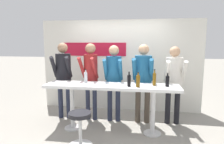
{
  "coord_description": "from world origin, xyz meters",
  "views": [
    {
      "loc": [
        0.64,
        -3.95,
        1.86
      ],
      "look_at": [
        0.0,
        0.09,
        1.25
      ],
      "focal_mm": 32.0,
      "sensor_mm": 36.0,
      "label": 1
    }
  ],
  "objects_px": {
    "person_left": "(91,72)",
    "person_center_right": "(174,77)",
    "person_center_left": "(114,75)",
    "wine_bottle_0": "(138,80)",
    "bar_stool": "(80,124)",
    "person_far_left": "(63,72)",
    "wine_bottle_2": "(86,76)",
    "wine_bottle_3": "(154,78)",
    "tasting_table": "(111,91)",
    "wine_bottle_4": "(167,80)",
    "person_center": "(143,75)",
    "wine_bottle_1": "(129,80)"
  },
  "relations": [
    {
      "from": "person_center_right",
      "to": "wine_bottle_1",
      "type": "distance_m",
      "value": 1.19
    },
    {
      "from": "person_left",
      "to": "person_center_right",
      "type": "distance_m",
      "value": 1.9
    },
    {
      "from": "wine_bottle_4",
      "to": "wine_bottle_1",
      "type": "bearing_deg",
      "value": -171.47
    },
    {
      "from": "person_center_left",
      "to": "wine_bottle_4",
      "type": "height_order",
      "value": "person_center_left"
    },
    {
      "from": "bar_stool",
      "to": "person_center_right",
      "type": "relative_size",
      "value": 0.36
    },
    {
      "from": "tasting_table",
      "to": "wine_bottle_2",
      "type": "relative_size",
      "value": 9.65
    },
    {
      "from": "person_center_left",
      "to": "person_center_right",
      "type": "height_order",
      "value": "person_center_left"
    },
    {
      "from": "person_center_right",
      "to": "wine_bottle_3",
      "type": "bearing_deg",
      "value": -130.99
    },
    {
      "from": "tasting_table",
      "to": "person_center_right",
      "type": "height_order",
      "value": "person_center_right"
    },
    {
      "from": "bar_stool",
      "to": "wine_bottle_3",
      "type": "relative_size",
      "value": 1.93
    },
    {
      "from": "person_far_left",
      "to": "person_center",
      "type": "xyz_separation_m",
      "value": [
        1.91,
        -0.0,
        -0.03
      ]
    },
    {
      "from": "bar_stool",
      "to": "wine_bottle_2",
      "type": "height_order",
      "value": "wine_bottle_2"
    },
    {
      "from": "wine_bottle_4",
      "to": "person_far_left",
      "type": "bearing_deg",
      "value": 166.73
    },
    {
      "from": "wine_bottle_1",
      "to": "person_center_right",
      "type": "bearing_deg",
      "value": 36.79
    },
    {
      "from": "tasting_table",
      "to": "person_left",
      "type": "distance_m",
      "value": 0.86
    },
    {
      "from": "wine_bottle_2",
      "to": "wine_bottle_4",
      "type": "height_order",
      "value": "wine_bottle_2"
    },
    {
      "from": "tasting_table",
      "to": "wine_bottle_4",
      "type": "bearing_deg",
      "value": 0.47
    },
    {
      "from": "person_center_right",
      "to": "wine_bottle_2",
      "type": "distance_m",
      "value": 1.96
    },
    {
      "from": "tasting_table",
      "to": "person_far_left",
      "type": "xyz_separation_m",
      "value": [
        -1.27,
        0.57,
        0.3
      ]
    },
    {
      "from": "tasting_table",
      "to": "person_center",
      "type": "relative_size",
      "value": 1.51
    },
    {
      "from": "person_far_left",
      "to": "wine_bottle_4",
      "type": "xyz_separation_m",
      "value": [
        2.38,
        -0.56,
        -0.03
      ]
    },
    {
      "from": "person_far_left",
      "to": "wine_bottle_4",
      "type": "bearing_deg",
      "value": -20.52
    },
    {
      "from": "bar_stool",
      "to": "person_left",
      "type": "relative_size",
      "value": 0.34
    },
    {
      "from": "person_center_right",
      "to": "wine_bottle_4",
      "type": "height_order",
      "value": "person_center_right"
    },
    {
      "from": "wine_bottle_1",
      "to": "wine_bottle_2",
      "type": "relative_size",
      "value": 1.02
    },
    {
      "from": "tasting_table",
      "to": "bar_stool",
      "type": "distance_m",
      "value": 0.94
    },
    {
      "from": "wine_bottle_0",
      "to": "wine_bottle_2",
      "type": "height_order",
      "value": "wine_bottle_0"
    },
    {
      "from": "person_center_right",
      "to": "wine_bottle_3",
      "type": "height_order",
      "value": "person_center_right"
    },
    {
      "from": "person_far_left",
      "to": "wine_bottle_4",
      "type": "height_order",
      "value": "person_far_left"
    },
    {
      "from": "bar_stool",
      "to": "wine_bottle_2",
      "type": "xyz_separation_m",
      "value": [
        -0.13,
        0.84,
        0.71
      ]
    },
    {
      "from": "tasting_table",
      "to": "person_left",
      "type": "xyz_separation_m",
      "value": [
        -0.58,
        0.56,
        0.3
      ]
    },
    {
      "from": "person_center_right",
      "to": "wine_bottle_1",
      "type": "height_order",
      "value": "person_center_right"
    },
    {
      "from": "person_left",
      "to": "wine_bottle_4",
      "type": "bearing_deg",
      "value": -13.03
    },
    {
      "from": "bar_stool",
      "to": "person_center_left",
      "type": "bearing_deg",
      "value": 71.43
    },
    {
      "from": "tasting_table",
      "to": "person_center",
      "type": "bearing_deg",
      "value": 41.69
    },
    {
      "from": "person_center",
      "to": "wine_bottle_1",
      "type": "xyz_separation_m",
      "value": [
        -0.27,
        -0.67,
        0.01
      ]
    },
    {
      "from": "person_center_right",
      "to": "bar_stool",
      "type": "bearing_deg",
      "value": -144.72
    },
    {
      "from": "person_far_left",
      "to": "wine_bottle_2",
      "type": "xyz_separation_m",
      "value": [
        0.68,
        -0.43,
        -0.02
      ]
    },
    {
      "from": "person_center",
      "to": "wine_bottle_3",
      "type": "bearing_deg",
      "value": -62.89
    },
    {
      "from": "tasting_table",
      "to": "person_center_right",
      "type": "xyz_separation_m",
      "value": [
        1.32,
        0.61,
        0.24
      ]
    },
    {
      "from": "wine_bottle_2",
      "to": "wine_bottle_4",
      "type": "bearing_deg",
      "value": -4.54
    },
    {
      "from": "person_center_left",
      "to": "wine_bottle_3",
      "type": "relative_size",
      "value": 5.47
    },
    {
      "from": "person_far_left",
      "to": "wine_bottle_2",
      "type": "distance_m",
      "value": 0.81
    },
    {
      "from": "tasting_table",
      "to": "person_center_left",
      "type": "distance_m",
      "value": 0.62
    },
    {
      "from": "person_center",
      "to": "wine_bottle_3",
      "type": "height_order",
      "value": "person_center"
    },
    {
      "from": "person_left",
      "to": "person_center",
      "type": "bearing_deg",
      "value": 5.39
    },
    {
      "from": "person_center_left",
      "to": "wine_bottle_0",
      "type": "distance_m",
      "value": 0.9
    },
    {
      "from": "person_left",
      "to": "person_center_right",
      "type": "relative_size",
      "value": 1.04
    },
    {
      "from": "person_center_right",
      "to": "wine_bottle_1",
      "type": "relative_size",
      "value": 6.1
    },
    {
      "from": "person_center_left",
      "to": "wine_bottle_4",
      "type": "relative_size",
      "value": 6.76
    }
  ]
}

